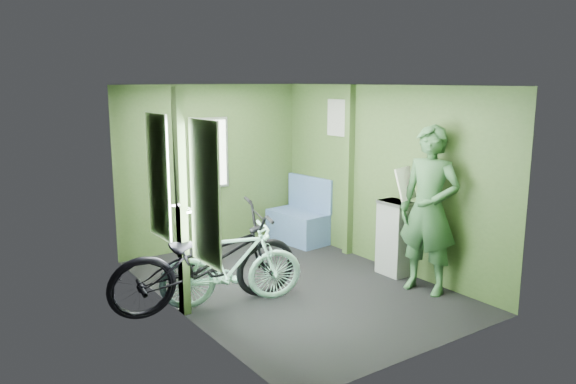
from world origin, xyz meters
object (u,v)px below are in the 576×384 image
(bicycle_mint, at_px, (233,306))
(bench_seat, at_px, (299,223))
(waste_box, at_px, (395,238))
(bicycle_black, at_px, (209,309))
(passenger, at_px, (429,210))

(bicycle_mint, xyz_separation_m, bench_seat, (2.01, 1.58, 0.28))
(bicycle_mint, relative_size, waste_box, 1.65)
(bicycle_mint, distance_m, waste_box, 2.19)
(bicycle_black, relative_size, bicycle_mint, 1.34)
(bicycle_mint, xyz_separation_m, waste_box, (2.13, -0.25, 0.46))
(bench_seat, bearing_deg, bicycle_mint, -148.23)
(waste_box, bearing_deg, bicycle_black, 172.19)
(bicycle_mint, bearing_deg, waste_box, -79.59)
(bicycle_mint, distance_m, bench_seat, 2.57)
(passenger, bearing_deg, bicycle_mint, -128.82)
(passenger, bearing_deg, bicycle_black, -128.17)
(waste_box, height_order, bench_seat, bench_seat)
(waste_box, relative_size, bench_seat, 0.96)
(passenger, height_order, waste_box, passenger)
(bench_seat, bearing_deg, waste_box, -92.73)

